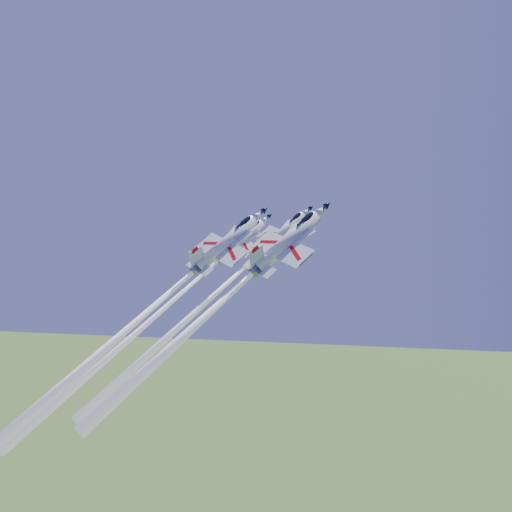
% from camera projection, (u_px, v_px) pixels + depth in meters
% --- Properties ---
extents(jet_lead, '(27.63, 30.91, 37.01)m').
position_uv_depth(jet_lead, '(211.00, 298.00, 95.94)').
color(jet_lead, white).
extents(jet_left, '(29.47, 33.43, 40.13)m').
position_uv_depth(jet_left, '(157.00, 315.00, 95.40)').
color(jet_left, white).
extents(jet_right, '(27.99, 30.00, 35.64)m').
position_uv_depth(jet_right, '(224.00, 300.00, 86.83)').
color(jet_right, white).
extents(jet_slot, '(32.18, 35.84, 42.88)m').
position_uv_depth(jet_slot, '(131.00, 326.00, 86.50)').
color(jet_slot, white).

